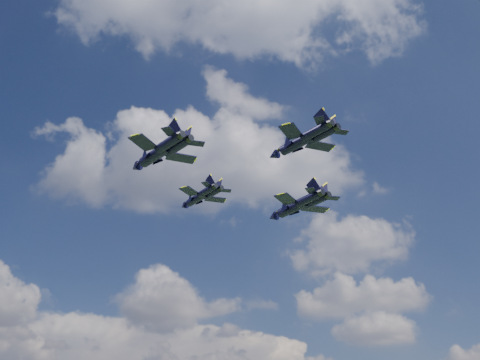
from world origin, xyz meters
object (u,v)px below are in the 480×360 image
object	(u,v)px
jet_lead	(196,199)
jet_left	(154,156)
jet_slot	(295,144)
jet_right	(291,208)

from	to	relation	value
jet_lead	jet_left	xyz separation A→B (m)	(-3.92, -22.30, -1.99)
jet_lead	jet_left	distance (m)	22.73
jet_slot	jet_lead	bearing A→B (deg)	87.05
jet_right	jet_slot	world-z (taller)	jet_slot
jet_lead	jet_right	xyz separation A→B (m)	(19.65, -0.10, -2.84)
jet_right	jet_slot	bearing A→B (deg)	-130.60
jet_lead	jet_right	distance (m)	19.86
jet_slot	jet_left	bearing A→B (deg)	135.58
jet_left	jet_right	distance (m)	32.39
jet_right	jet_slot	distance (m)	21.77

